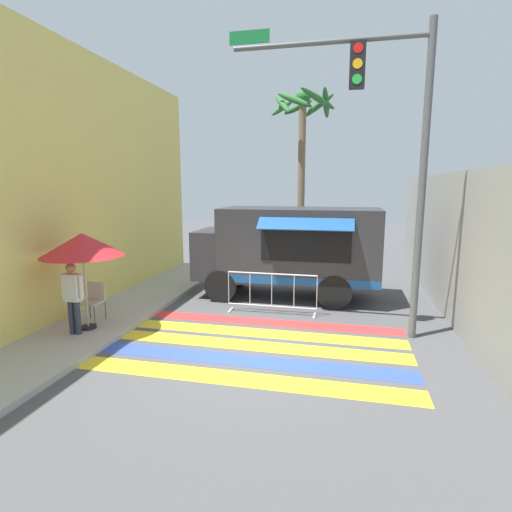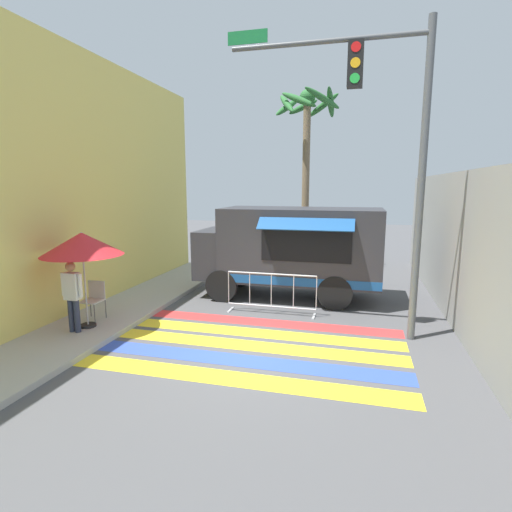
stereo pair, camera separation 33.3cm
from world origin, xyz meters
TOP-DOWN VIEW (x-y plane):
  - ground_plane at (0.00, 0.00)m, footprint 60.00×60.00m
  - sidewalk_left at (-5.28, 0.00)m, footprint 4.40×16.00m
  - building_left_facade at (-5.12, 0.00)m, footprint 0.25×16.00m
  - concrete_wall_right at (4.46, 3.00)m, footprint 0.20×16.00m
  - crosswalk_painted at (0.00, 0.14)m, footprint 6.40×3.60m
  - food_truck at (-0.00, 4.11)m, footprint 5.48×2.52m
  - traffic_signal_pole at (2.52, 1.41)m, footprint 4.30×0.29m
  - patio_umbrella at (-3.96, -0.01)m, footprint 1.81×1.81m
  - folding_chair at (-4.16, 0.53)m, footprint 0.46×0.46m
  - vendor_person at (-4.02, -0.37)m, footprint 0.53×0.21m
  - barricade_front at (-0.10, 2.40)m, footprint 2.41×0.44m
  - palm_tree at (-0.03, 8.38)m, footprint 2.59×2.60m

SIDE VIEW (x-z plane):
  - ground_plane at x=0.00m, z-range 0.00..0.00m
  - crosswalk_painted at x=0.00m, z-range 0.00..0.01m
  - sidewalk_left at x=-5.28m, z-range 0.00..0.13m
  - barricade_front at x=-0.10m, z-range 0.01..1.11m
  - folding_chair at x=-4.16m, z-range 0.23..1.16m
  - vendor_person at x=-4.02m, z-range 0.23..1.84m
  - food_truck at x=0.00m, z-range 0.19..2.92m
  - concrete_wall_right at x=4.46m, z-range 0.00..3.73m
  - patio_umbrella at x=-3.96m, z-range 0.97..3.19m
  - building_left_facade at x=-5.12m, z-range 0.00..6.89m
  - traffic_signal_pole at x=2.52m, z-range 1.20..7.93m
  - palm_tree at x=-0.03m, z-range 1.79..8.82m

